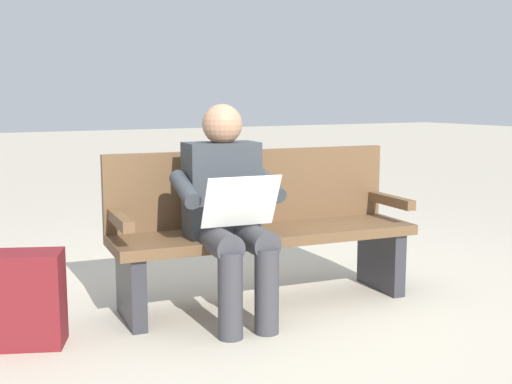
{
  "coord_description": "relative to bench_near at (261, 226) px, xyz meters",
  "views": [
    {
      "loc": [
        1.86,
        3.27,
        1.22
      ],
      "look_at": [
        0.15,
        0.15,
        0.7
      ],
      "focal_mm": 46.14,
      "sensor_mm": 36.0,
      "label": 1
    }
  ],
  "objects": [
    {
      "name": "person_seated",
      "position": [
        0.31,
        0.2,
        0.17
      ],
      "size": [
        0.6,
        0.6,
        1.18
      ],
      "rotation": [
        0.0,
        0.0,
        -0.1
      ],
      "color": "#33383D",
      "rests_on": "ground"
    },
    {
      "name": "bench_near",
      "position": [
        0.0,
        0.0,
        0.0
      ],
      "size": [
        1.84,
        0.66,
        0.9
      ],
      "rotation": [
        0.0,
        0.0,
        -0.1
      ],
      "color": "brown",
      "rests_on": "ground"
    },
    {
      "name": "ground_plane",
      "position": [
        0.01,
        0.07,
        -0.46
      ],
      "size": [
        40.0,
        40.0,
        0.0
      ],
      "primitive_type": "plane",
      "color": "#B7AD99"
    },
    {
      "name": "backpack",
      "position": [
        1.35,
        0.07,
        -0.23
      ],
      "size": [
        0.4,
        0.35,
        0.47
      ],
      "rotation": [
        0.0,
        0.0,
        2.75
      ],
      "color": "maroon",
      "rests_on": "ground"
    }
  ]
}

